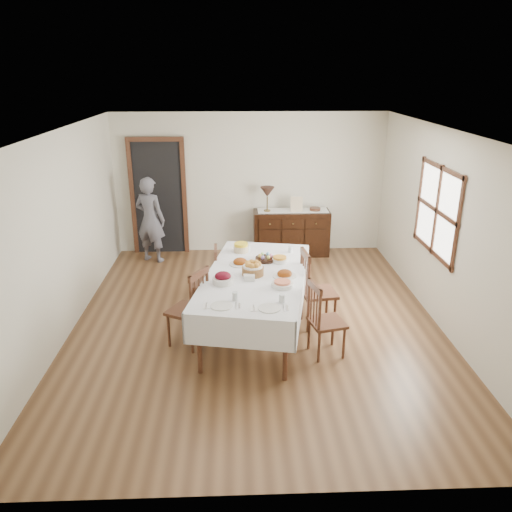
{
  "coord_description": "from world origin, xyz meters",
  "views": [
    {
      "loc": [
        -0.25,
        -6.17,
        3.31
      ],
      "look_at": [
        0.0,
        0.1,
        0.95
      ],
      "focal_mm": 35.0,
      "sensor_mm": 36.0,
      "label": 1
    }
  ],
  "objects_px": {
    "chair_left_near": "(191,307)",
    "chair_right_near": "(323,319)",
    "table_lamp": "(267,193)",
    "sideboard": "(291,233)",
    "chair_left_far": "(207,279)",
    "chair_right_far": "(315,289)",
    "dining_table": "(256,281)",
    "person": "(150,217)"
  },
  "relations": [
    {
      "from": "chair_left_far",
      "to": "person",
      "type": "relative_size",
      "value": 0.58
    },
    {
      "from": "chair_left_near",
      "to": "chair_left_far",
      "type": "relative_size",
      "value": 1.08
    },
    {
      "from": "chair_left_near",
      "to": "chair_right_far",
      "type": "relative_size",
      "value": 0.96
    },
    {
      "from": "dining_table",
      "to": "sideboard",
      "type": "relative_size",
      "value": 1.88
    },
    {
      "from": "chair_left_far",
      "to": "chair_right_far",
      "type": "xyz_separation_m",
      "value": [
        1.47,
        -0.5,
        0.06
      ]
    },
    {
      "from": "dining_table",
      "to": "sideboard",
      "type": "height_order",
      "value": "same"
    },
    {
      "from": "dining_table",
      "to": "person",
      "type": "relative_size",
      "value": 1.59
    },
    {
      "from": "chair_right_near",
      "to": "table_lamp",
      "type": "bearing_deg",
      "value": -6.23
    },
    {
      "from": "chair_left_near",
      "to": "chair_right_far",
      "type": "distance_m",
      "value": 1.69
    },
    {
      "from": "chair_left_near",
      "to": "sideboard",
      "type": "xyz_separation_m",
      "value": [
        1.61,
        3.27,
        -0.1
      ]
    },
    {
      "from": "chair_right_far",
      "to": "chair_left_far",
      "type": "bearing_deg",
      "value": 64.47
    },
    {
      "from": "chair_left_near",
      "to": "chair_left_far",
      "type": "bearing_deg",
      "value": -160.57
    },
    {
      "from": "chair_left_near",
      "to": "person",
      "type": "xyz_separation_m",
      "value": [
        -0.96,
        3.03,
        0.3
      ]
    },
    {
      "from": "chair_left_near",
      "to": "sideboard",
      "type": "distance_m",
      "value": 3.64
    },
    {
      "from": "chair_left_far",
      "to": "table_lamp",
      "type": "xyz_separation_m",
      "value": [
        0.99,
        2.29,
        0.71
      ]
    },
    {
      "from": "chair_right_near",
      "to": "table_lamp",
      "type": "distance_m",
      "value": 3.65
    },
    {
      "from": "chair_right_near",
      "to": "chair_left_near",
      "type": "bearing_deg",
      "value": 65.8
    },
    {
      "from": "chair_left_near",
      "to": "table_lamp",
      "type": "xyz_separation_m",
      "value": [
        1.15,
        3.25,
        0.67
      ]
    },
    {
      "from": "sideboard",
      "to": "chair_right_near",
      "type": "bearing_deg",
      "value": -89.82
    },
    {
      "from": "dining_table",
      "to": "chair_right_far",
      "type": "relative_size",
      "value": 2.45
    },
    {
      "from": "table_lamp",
      "to": "dining_table",
      "type": "bearing_deg",
      "value": -96.31
    },
    {
      "from": "chair_right_near",
      "to": "person",
      "type": "xyz_separation_m",
      "value": [
        -2.58,
        3.33,
        0.34
      ]
    },
    {
      "from": "chair_left_near",
      "to": "person",
      "type": "height_order",
      "value": "person"
    },
    {
      "from": "chair_right_near",
      "to": "person",
      "type": "bearing_deg",
      "value": 24.03
    },
    {
      "from": "person",
      "to": "chair_right_near",
      "type": "bearing_deg",
      "value": 150.43
    },
    {
      "from": "chair_right_far",
      "to": "dining_table",
      "type": "bearing_deg",
      "value": 95.31
    },
    {
      "from": "chair_left_near",
      "to": "chair_right_near",
      "type": "xyz_separation_m",
      "value": [
        1.62,
        -0.3,
        -0.04
      ]
    },
    {
      "from": "chair_left_near",
      "to": "chair_right_near",
      "type": "bearing_deg",
      "value": 108.33
    },
    {
      "from": "dining_table",
      "to": "person",
      "type": "xyz_separation_m",
      "value": [
        -1.78,
        2.74,
        0.08
      ]
    },
    {
      "from": "chair_right_far",
      "to": "sideboard",
      "type": "relative_size",
      "value": 0.77
    },
    {
      "from": "sideboard",
      "to": "table_lamp",
      "type": "relative_size",
      "value": 3.05
    },
    {
      "from": "person",
      "to": "table_lamp",
      "type": "xyz_separation_m",
      "value": [
        2.11,
        0.22,
        0.37
      ]
    },
    {
      "from": "chair_left_near",
      "to": "chair_left_far",
      "type": "distance_m",
      "value": 0.97
    },
    {
      "from": "dining_table",
      "to": "chair_right_near",
      "type": "distance_m",
      "value": 1.02
    },
    {
      "from": "chair_right_far",
      "to": "table_lamp",
      "type": "xyz_separation_m",
      "value": [
        -0.48,
        2.79,
        0.65
      ]
    },
    {
      "from": "sideboard",
      "to": "chair_left_far",
      "type": "bearing_deg",
      "value": -122.09
    },
    {
      "from": "dining_table",
      "to": "person",
      "type": "height_order",
      "value": "person"
    },
    {
      "from": "person",
      "to": "table_lamp",
      "type": "relative_size",
      "value": 3.6
    },
    {
      "from": "chair_right_near",
      "to": "table_lamp",
      "type": "height_order",
      "value": "table_lamp"
    },
    {
      "from": "chair_right_near",
      "to": "sideboard",
      "type": "relative_size",
      "value": 0.68
    },
    {
      "from": "chair_right_near",
      "to": "person",
      "type": "distance_m",
      "value": 4.22
    },
    {
      "from": "chair_right_near",
      "to": "person",
      "type": "relative_size",
      "value": 0.58
    }
  ]
}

